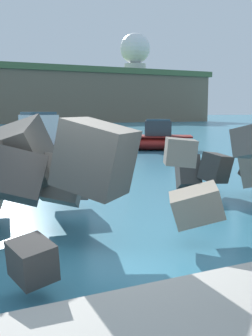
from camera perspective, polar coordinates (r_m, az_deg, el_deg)
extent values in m
plane|color=teal|center=(7.16, -3.62, -12.04)|extent=(400.00, 400.00, 0.00)
cube|color=#3D3A38|center=(5.62, -12.78, -12.33)|extent=(0.64, 0.73, 0.62)
cube|color=slate|center=(9.22, 7.49, 2.18)|extent=(0.87, 0.82, 0.65)
cube|color=#605B56|center=(10.51, -7.79, -1.62)|extent=(1.10, 1.13, 0.94)
cube|color=#605B56|center=(9.90, 16.97, 3.46)|extent=(1.00, 1.04, 0.87)
cube|color=#3D3A38|center=(12.21, 12.24, 0.05)|extent=(1.04, 0.92, 0.97)
cube|color=#3D3A38|center=(7.91, -14.54, -1.22)|extent=(1.28, 1.27, 1.28)
cube|color=gray|center=(7.53, 9.67, -5.06)|extent=(1.19, 1.04, 0.84)
cube|color=#4C4944|center=(8.68, -14.90, 1.44)|extent=(1.98, 1.71, 1.76)
cube|color=#605B56|center=(8.66, -8.71, -1.76)|extent=(1.32, 1.33, 1.27)
cube|color=#4C4944|center=(7.35, -4.16, 1.47)|extent=(1.67, 1.71, 1.42)
cube|color=#3D3A38|center=(12.51, 8.52, -0.57)|extent=(0.98, 1.21, 1.12)
ellipsoid|color=navy|center=(17.63, -10.89, 1.53)|extent=(4.42, 2.72, 1.06)
cube|color=navy|center=(17.58, -10.93, 3.12)|extent=(4.06, 2.50, 0.10)
cube|color=silver|center=(17.41, -11.91, 5.18)|extent=(1.43, 1.41, 1.21)
cube|color=#334C5B|center=(17.40, -11.98, 7.37)|extent=(1.29, 1.27, 0.12)
ellipsoid|color=maroon|center=(26.12, 3.52, 3.49)|extent=(5.80, 4.65, 0.89)
cube|color=maroon|center=(26.09, 3.53, 4.38)|extent=(5.34, 4.28, 0.10)
cube|color=#33383D|center=(26.07, 4.44, 5.46)|extent=(2.07, 1.96, 0.92)
cube|color=#334C5B|center=(26.05, 4.45, 6.61)|extent=(1.87, 1.77, 0.12)
sphere|color=#E54C1E|center=(42.97, -13.12, 4.72)|extent=(0.44, 0.44, 0.44)
sphere|color=#E54C1E|center=(37.98, -5.85, 4.49)|extent=(0.44, 0.44, 0.44)
cube|color=#756651|center=(98.20, -14.22, 9.18)|extent=(78.91, 33.76, 10.14)
cube|color=#4C6B42|center=(98.52, -14.33, 12.47)|extent=(80.49, 34.44, 1.20)
cylinder|color=silver|center=(104.65, 1.24, 13.45)|extent=(5.24, 5.24, 2.53)
sphere|color=white|center=(105.25, 1.25, 16.13)|extent=(7.34, 7.34, 7.34)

